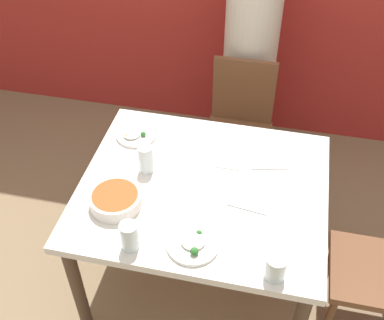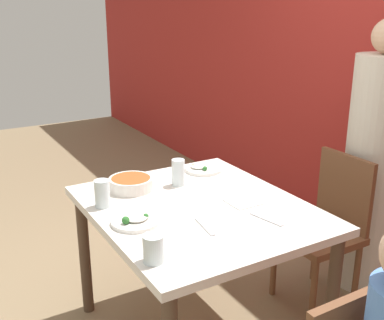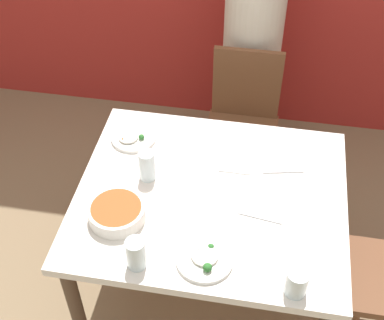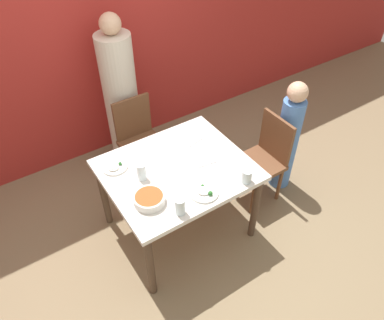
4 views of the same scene
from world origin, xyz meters
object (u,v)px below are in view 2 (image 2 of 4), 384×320
Objects in this scene: person_adult at (373,170)px; plate_rice_adult at (203,169)px; chair_adult_spot at (327,225)px; bowl_curry at (131,183)px; glass_water_tall at (153,249)px.

plate_rice_adult is (-0.48, -0.88, 0.02)m from person_adult.
chair_adult_spot is 1.14m from bowl_curry.
chair_adult_spot is at bearing 48.80° from plate_rice_adult.
plate_rice_adult is at bearing -131.20° from chair_adult_spot.
chair_adult_spot is 0.43m from person_adult.
chair_adult_spot is 0.54× the size of person_adult.
person_adult is (-0.00, 0.34, 0.27)m from chair_adult_spot.
person_adult reaches higher than bowl_curry.
glass_water_tall is (0.72, -0.22, 0.02)m from bowl_curry.
person_adult is at bearing 100.71° from glass_water_tall.
glass_water_tall is at bearing -79.29° from person_adult.
chair_adult_spot reaches higher than glass_water_tall.
glass_water_tall reaches higher than bowl_curry.
chair_adult_spot is 1.31m from glass_water_tall.
bowl_curry is (-0.42, -1.02, 0.31)m from chair_adult_spot.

